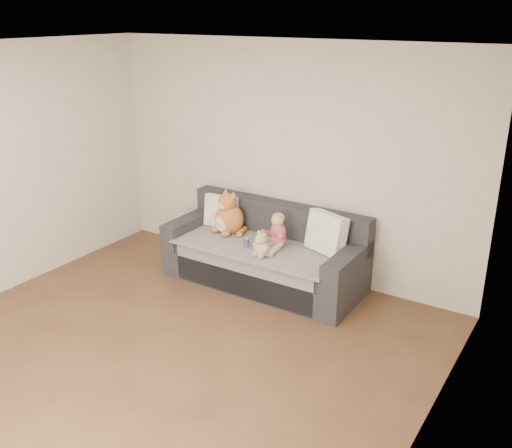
{
  "coord_description": "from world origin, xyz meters",
  "views": [
    {
      "loc": [
        3.04,
        -2.88,
        2.88
      ],
      "look_at": [
        0.02,
        1.87,
        0.75
      ],
      "focal_mm": 40.0,
      "sensor_mm": 36.0,
      "label": 1
    }
  ],
  "objects_px": {
    "teddy_bear": "(261,246)",
    "sippy_cup": "(247,241)",
    "toddler": "(276,234)",
    "plush_cat": "(228,216)",
    "sofa": "(265,256)"
  },
  "relations": [
    {
      "from": "sippy_cup",
      "to": "sofa",
      "type": "bearing_deg",
      "value": 63.24
    },
    {
      "from": "sippy_cup",
      "to": "teddy_bear",
      "type": "bearing_deg",
      "value": -26.53
    },
    {
      "from": "toddler",
      "to": "plush_cat",
      "type": "xyz_separation_m",
      "value": [
        -0.69,
        0.1,
        0.03
      ]
    },
    {
      "from": "sofa",
      "to": "plush_cat",
      "type": "distance_m",
      "value": 0.63
    },
    {
      "from": "toddler",
      "to": "sippy_cup",
      "type": "xyz_separation_m",
      "value": [
        -0.28,
        -0.15,
        -0.1
      ]
    },
    {
      "from": "sofa",
      "to": "plush_cat",
      "type": "height_order",
      "value": "plush_cat"
    },
    {
      "from": "toddler",
      "to": "plush_cat",
      "type": "height_order",
      "value": "plush_cat"
    },
    {
      "from": "plush_cat",
      "to": "sippy_cup",
      "type": "relative_size",
      "value": 4.49
    },
    {
      "from": "plush_cat",
      "to": "sofa",
      "type": "bearing_deg",
      "value": 8.63
    },
    {
      "from": "toddler",
      "to": "teddy_bear",
      "type": "bearing_deg",
      "value": -92.09
    },
    {
      "from": "teddy_bear",
      "to": "sippy_cup",
      "type": "relative_size",
      "value": 2.38
    },
    {
      "from": "plush_cat",
      "to": "teddy_bear",
      "type": "height_order",
      "value": "plush_cat"
    },
    {
      "from": "toddler",
      "to": "sippy_cup",
      "type": "bearing_deg",
      "value": -151.75
    },
    {
      "from": "sofa",
      "to": "teddy_bear",
      "type": "xyz_separation_m",
      "value": [
        0.16,
        -0.34,
        0.27
      ]
    },
    {
      "from": "teddy_bear",
      "to": "sippy_cup",
      "type": "distance_m",
      "value": 0.3
    }
  ]
}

